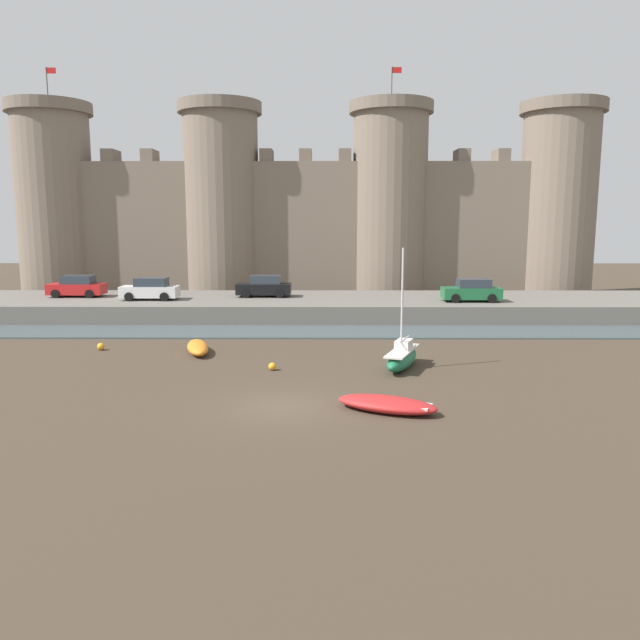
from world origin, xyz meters
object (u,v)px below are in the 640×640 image
mooring_buoy_mid_mud (272,366)px  car_quay_centre_east (150,289)px  rowboat_foreground_centre (387,404)px  mooring_buoy_near_channel (101,347)px  car_quay_east (264,286)px  car_quay_west (77,287)px  rowboat_foreground_left (198,347)px  sailboat_near_channel_right (402,357)px  car_quay_centre_west (472,291)px

mooring_buoy_mid_mud → car_quay_centre_east: (-10.18, 16.11, 1.92)m
rowboat_foreground_centre → mooring_buoy_near_channel: 18.33m
mooring_buoy_mid_mud → car_quay_east: bearing=96.5°
mooring_buoy_mid_mud → car_quay_centre_east: 19.15m
car_quay_west → car_quay_east: bearing=0.5°
rowboat_foreground_left → sailboat_near_channel_right: bearing=-17.9°
mooring_buoy_near_channel → car_quay_centre_west: car_quay_centre_west is taller
rowboat_foreground_left → mooring_buoy_near_channel: 5.55m
car_quay_centre_west → car_quay_east: bearing=169.8°
car_quay_centre_west → mooring_buoy_mid_mud: bearing=-130.5°
car_quay_centre_west → mooring_buoy_near_channel: bearing=-155.0°
mooring_buoy_near_channel → car_quay_west: (-6.39, 13.28, 1.91)m
car_quay_east → mooring_buoy_near_channel: bearing=-120.2°
car_quay_centre_west → rowboat_foreground_left: bearing=-146.7°
rowboat_foreground_centre → car_quay_centre_east: size_ratio=1.01×
sailboat_near_channel_right → car_quay_centre_east: sailboat_near_channel_right is taller
car_quay_centre_east → car_quay_east: (8.14, 1.88, 0.00)m
rowboat_foreground_left → mooring_buoy_near_channel: (-5.50, 0.75, -0.13)m
sailboat_near_channel_right → mooring_buoy_mid_mud: size_ratio=15.55×
car_quay_centre_east → car_quay_east: size_ratio=1.00×
rowboat_foreground_left → car_quay_west: 18.47m
rowboat_foreground_left → sailboat_near_channel_right: (10.56, -3.41, 0.23)m
rowboat_foreground_left → car_quay_west: size_ratio=0.90×
car_quay_centre_west → car_quay_west: (-29.25, 2.61, 0.00)m
rowboat_foreground_centre → car_quay_centre_east: bearing=123.7°
car_quay_east → car_quay_west: bearing=-179.5°
sailboat_near_channel_right → rowboat_foreground_centre: (-1.42, -6.87, -0.27)m
rowboat_foreground_centre → car_quay_west: (-21.04, 24.30, 1.81)m
sailboat_near_channel_right → rowboat_foreground_centre: 7.01m
car_quay_centre_east → car_quay_west: size_ratio=1.00×
sailboat_near_channel_right → rowboat_foreground_centre: size_ratio=1.40×
rowboat_foreground_centre → car_quay_centre_west: (8.21, 21.69, 1.81)m
sailboat_near_channel_right → car_quay_centre_west: 16.39m
car_quay_centre_west → car_quay_west: bearing=174.9°
mooring_buoy_mid_mud → car_quay_west: size_ratio=0.09×
mooring_buoy_mid_mud → car_quay_centre_west: bearing=49.5°
car_quay_centre_west → sailboat_near_channel_right: bearing=-114.6°
sailboat_near_channel_right → car_quay_east: 19.47m
rowboat_foreground_centre → car_quay_centre_west: 23.27m
mooring_buoy_mid_mud → car_quay_west: (-16.22, 17.87, 1.92)m
car_quay_east → rowboat_foreground_centre: bearing=-74.3°
rowboat_foreground_left → car_quay_centre_east: 13.70m
sailboat_near_channel_right → car_quay_centre_west: size_ratio=1.42×
rowboat_foreground_left → sailboat_near_channel_right: sailboat_near_channel_right is taller
rowboat_foreground_centre → sailboat_near_channel_right: bearing=78.3°
mooring_buoy_mid_mud → car_quay_centre_east: car_quay_centre_east is taller
rowboat_foreground_left → mooring_buoy_mid_mud: size_ratio=9.86×
car_quay_centre_east → car_quay_east: 8.36m
mooring_buoy_mid_mud → car_quay_centre_west: (13.03, 15.26, 1.92)m
sailboat_near_channel_right → rowboat_foreground_centre: sailboat_near_channel_right is taller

